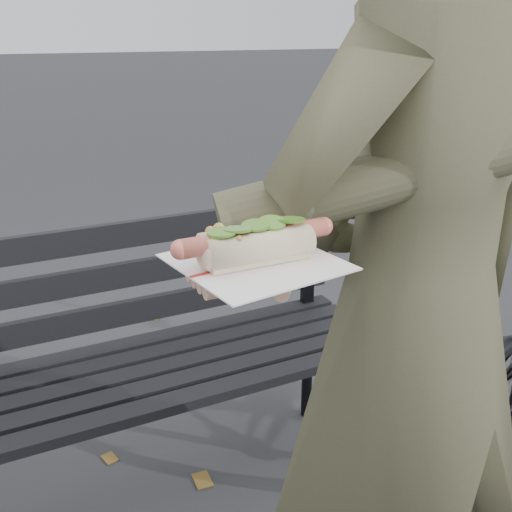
{
  "coord_description": "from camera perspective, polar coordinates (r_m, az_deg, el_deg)",
  "views": [
    {
      "loc": [
        -0.4,
        -0.64,
        1.42
      ],
      "look_at": [
        -0.08,
        -0.01,
        1.15
      ],
      "focal_mm": 42.0,
      "sensor_mm": 36.0,
      "label": 1
    }
  ],
  "objects": [
    {
      "name": "park_bench",
      "position": [
        1.85,
        -11.83,
        -8.46
      ],
      "size": [
        1.5,
        0.44,
        0.88
      ],
      "color": "black",
      "rests_on": "ground"
    },
    {
      "name": "held_hotdog",
      "position": [
        0.91,
        8.79,
        5.42
      ],
      "size": [
        0.63,
        0.33,
        0.2
      ],
      "color": "#4A4831"
    },
    {
      "name": "person",
      "position": [
        1.16,
        14.96,
        -5.55
      ],
      "size": [
        0.71,
        0.51,
        1.83
      ],
      "primitive_type": "imported",
      "rotation": [
        0.0,
        0.0,
        3.25
      ],
      "color": "#4A4831",
      "rests_on": "ground"
    }
  ]
}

